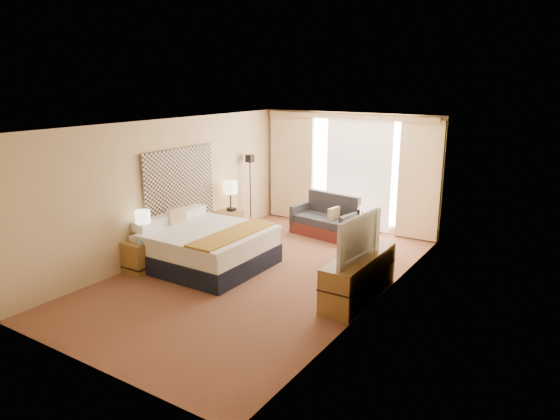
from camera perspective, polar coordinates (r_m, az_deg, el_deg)
The scene contains 21 objects.
floor at distance 8.82m, azimuth -2.09°, elevation -7.26°, with size 4.20×7.00×0.02m, color #5B1A1E.
ceiling at distance 8.21m, azimuth -2.26°, elevation 9.82°, with size 4.20×7.00×0.02m, color silver.
wall_back at distance 11.41m, azimuth 7.92°, elevation 4.47°, with size 4.20×0.02×2.60m, color tan.
wall_front at distance 6.01m, azimuth -21.64°, elevation -5.77°, with size 4.20×0.02×2.60m, color tan.
wall_left at distance 9.75m, azimuth -12.38°, elevation 2.53°, with size 0.02×7.00×2.60m, color tan.
wall_right at distance 7.46m, azimuth 11.20°, elevation -1.11°, with size 0.02×7.00×2.60m, color tan.
headboard at distance 9.86m, azimuth -11.40°, elevation 2.60°, with size 0.06×1.85×1.50m, color black.
nightstand_left at distance 9.17m, azimuth -15.63°, elevation -5.11°, with size 0.45×0.52×0.55m, color olive.
nightstand_right at distance 10.89m, azimuth -5.86°, elevation -1.49°, with size 0.45×0.52×0.55m, color olive.
media_dresser at distance 7.86m, azimuth 9.02°, elevation -7.50°, with size 0.50×1.80×0.70m, color olive.
window at distance 11.28m, azimuth 9.02°, elevation 4.42°, with size 2.30×0.02×2.30m, color white.
curtains at distance 11.29m, azimuth 7.69°, elevation 4.93°, with size 4.12×0.19×2.56m.
bed at distance 9.14m, azimuth -8.41°, elevation -4.16°, with size 2.06×1.88×1.00m.
loveseat at distance 10.93m, azimuth 5.35°, elevation -1.33°, with size 1.52×0.97×0.89m.
floor_lamp at distance 11.36m, azimuth -3.44°, elevation 3.90°, with size 0.21×0.21×1.66m.
desk_chair at distance 9.64m, azimuth 8.26°, elevation -2.75°, with size 0.48×0.48×0.97m.
lamp_left at distance 8.98m, azimuth -15.41°, elevation -0.84°, with size 0.26×0.26×0.55m.
lamp_right at distance 10.75m, azimuth -5.70°, elevation 2.52°, with size 0.30×0.30×0.64m.
tissue_box at distance 8.94m, azimuth -15.64°, elevation -3.40°, with size 0.12×0.12×0.11m, color #9AC6EE.
telephone at distance 10.81m, azimuth -5.58°, elevation 0.08°, with size 0.17×0.13×0.06m, color black.
television at distance 7.48m, azimuth 8.27°, elevation -3.00°, with size 1.19×0.16×0.68m, color black.
Camera 1 is at (4.68, -6.71, 3.29)m, focal length 32.00 mm.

